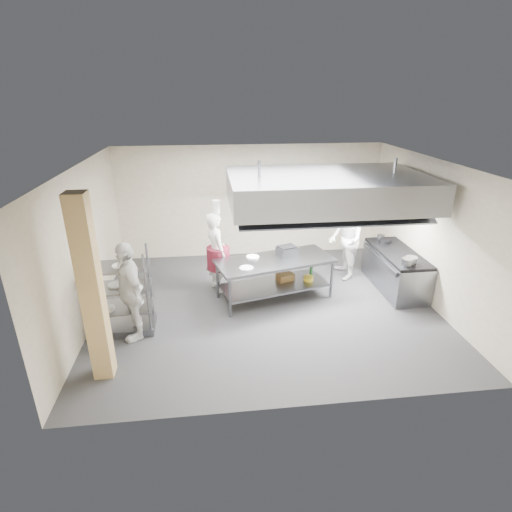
{
  "coord_description": "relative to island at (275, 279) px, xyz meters",
  "views": [
    {
      "loc": [
        -1.1,
        -7.42,
        4.25
      ],
      "look_at": [
        -0.19,
        0.2,
        1.07
      ],
      "focal_mm": 28.0,
      "sensor_mm": 36.0,
      "label": 1
    }
  ],
  "objects": [
    {
      "name": "floor",
      "position": [
        -0.24,
        -0.35,
        -0.46
      ],
      "size": [
        7.0,
        7.0,
        0.0
      ],
      "primitive_type": "plane",
      "color": "#303032",
      "rests_on": "ground"
    },
    {
      "name": "ceiling",
      "position": [
        -0.24,
        -0.35,
        2.54
      ],
      "size": [
        7.0,
        7.0,
        0.0
      ],
      "primitive_type": "plane",
      "rotation": [
        3.14,
        0.0,
        0.0
      ],
      "color": "silver",
      "rests_on": "wall_back"
    },
    {
      "name": "wall_back",
      "position": [
        -0.24,
        2.65,
        1.04
      ],
      "size": [
        7.0,
        0.0,
        7.0
      ],
      "primitive_type": "plane",
      "rotation": [
        1.57,
        0.0,
        0.0
      ],
      "color": "#B6A990",
      "rests_on": "ground"
    },
    {
      "name": "wall_left",
      "position": [
        -3.74,
        -0.35,
        1.04
      ],
      "size": [
        0.0,
        6.0,
        6.0
      ],
      "primitive_type": "plane",
      "rotation": [
        1.57,
        0.0,
        1.57
      ],
      "color": "#B6A990",
      "rests_on": "ground"
    },
    {
      "name": "wall_right",
      "position": [
        3.26,
        -0.35,
        1.04
      ],
      "size": [
        0.0,
        6.0,
        6.0
      ],
      "primitive_type": "plane",
      "rotation": [
        1.57,
        0.0,
        -1.57
      ],
      "color": "#B6A990",
      "rests_on": "ground"
    },
    {
      "name": "column",
      "position": [
        -3.14,
        -2.25,
        1.04
      ],
      "size": [
        0.3,
        0.3,
        3.0
      ],
      "primitive_type": "cube",
      "color": "tan",
      "rests_on": "floor"
    },
    {
      "name": "exhaust_hood",
      "position": [
        1.06,
        0.05,
        1.94
      ],
      "size": [
        4.0,
        2.5,
        0.6
      ],
      "primitive_type": "cube",
      "color": "gray",
      "rests_on": "ceiling"
    },
    {
      "name": "hood_strip_a",
      "position": [
        0.16,
        0.05,
        1.62
      ],
      "size": [
        1.6,
        0.12,
        0.04
      ],
      "primitive_type": "cube",
      "color": "white",
      "rests_on": "exhaust_hood"
    },
    {
      "name": "hood_strip_b",
      "position": [
        1.96,
        0.05,
        1.62
      ],
      "size": [
        1.6,
        0.12,
        0.04
      ],
      "primitive_type": "cube",
      "color": "white",
      "rests_on": "exhaust_hood"
    },
    {
      "name": "wall_shelf",
      "position": [
        1.56,
        2.49,
        1.04
      ],
      "size": [
        1.5,
        0.28,
        0.04
      ],
      "primitive_type": "cube",
      "color": "gray",
      "rests_on": "wall_back"
    },
    {
      "name": "island",
      "position": [
        0.0,
        0.0,
        0.0
      ],
      "size": [
        2.69,
        1.64,
        0.91
      ],
      "primitive_type": null,
      "rotation": [
        0.0,
        0.0,
        0.25
      ],
      "color": "gray",
      "rests_on": "floor"
    },
    {
      "name": "island_worktop",
      "position": [
        0.0,
        0.0,
        0.42
      ],
      "size": [
        2.69,
        1.64,
        0.06
      ],
      "primitive_type": "cube",
      "rotation": [
        0.0,
        0.0,
        0.25
      ],
      "color": "gray",
      "rests_on": "island"
    },
    {
      "name": "island_undershelf",
      "position": [
        0.0,
        -0.0,
        -0.16
      ],
      "size": [
        2.47,
        1.49,
        0.04
      ],
      "primitive_type": "cube",
      "rotation": [
        0.0,
        0.0,
        0.25
      ],
      "color": "slate",
      "rests_on": "island"
    },
    {
      "name": "pass_rack",
      "position": [
        -3.04,
        -0.97,
        0.37
      ],
      "size": [
        1.12,
        0.67,
        1.65
      ],
      "primitive_type": null,
      "rotation": [
        0.0,
        0.0,
        0.03
      ],
      "color": "gray",
      "rests_on": "floor"
    },
    {
      "name": "cooking_range",
      "position": [
        2.84,
        0.15,
        -0.04
      ],
      "size": [
        0.8,
        2.0,
        0.84
      ],
      "primitive_type": "cube",
      "color": "slate",
      "rests_on": "floor"
    },
    {
      "name": "range_top",
      "position": [
        2.84,
        0.15,
        0.41
      ],
      "size": [
        0.78,
        1.96,
        0.06
      ],
      "primitive_type": "cube",
      "color": "black",
      "rests_on": "cooking_range"
    },
    {
      "name": "chef_head",
      "position": [
        -1.25,
        0.55,
        0.46
      ],
      "size": [
        0.66,
        0.79,
        1.84
      ],
      "primitive_type": "imported",
      "rotation": [
        0.0,
        0.0,
        1.96
      ],
      "color": "white",
      "rests_on": "floor"
    },
    {
      "name": "chef_line",
      "position": [
        1.84,
        0.86,
        0.51
      ],
      "size": [
        0.77,
        0.97,
        1.94
      ],
      "primitive_type": "imported",
      "rotation": [
        0.0,
        0.0,
        -1.61
      ],
      "color": "white",
      "rests_on": "floor"
    },
    {
      "name": "chef_plating",
      "position": [
        -2.84,
        -1.18,
        0.48
      ],
      "size": [
        0.89,
        1.18,
        1.87
      ],
      "primitive_type": "imported",
      "rotation": [
        0.0,
        0.0,
        -1.12
      ],
      "color": "white",
      "rests_on": "floor"
    },
    {
      "name": "griddle",
      "position": [
        0.29,
        0.19,
        0.55
      ],
      "size": [
        0.49,
        0.43,
        0.2
      ],
      "primitive_type": "cube",
      "rotation": [
        0.0,
        0.0,
        0.34
      ],
      "color": "slate",
      "rests_on": "island_worktop"
    },
    {
      "name": "wicker_basket",
      "position": [
        0.27,
        0.17,
        -0.06
      ],
      "size": [
        0.42,
        0.35,
        0.16
      ],
      "primitive_type": "cube",
      "rotation": [
        0.0,
        0.0,
        0.35
      ],
      "color": "olive",
      "rests_on": "island_undershelf"
    },
    {
      "name": "stockpot",
      "position": [
        2.67,
        -0.62,
        0.52
      ],
      "size": [
        0.23,
        0.23,
        0.16
      ],
      "primitive_type": "cylinder",
      "color": "gray",
      "rests_on": "range_top"
    },
    {
      "name": "plate_stack",
      "position": [
        -3.04,
        -0.97,
        0.08
      ],
      "size": [
        0.28,
        0.28,
        0.05
      ],
      "primitive_type": "cylinder",
      "color": "white",
      "rests_on": "pass_rack"
    }
  ]
}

